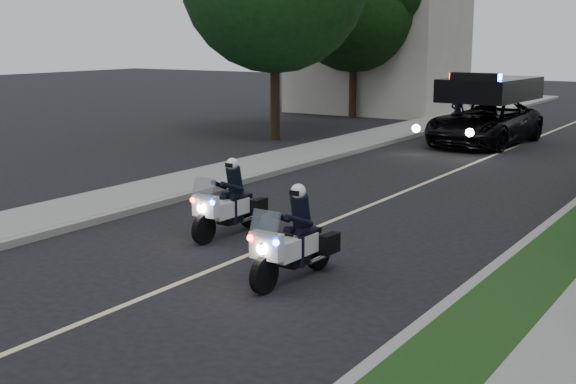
% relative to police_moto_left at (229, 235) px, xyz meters
% --- Properties ---
extents(ground, '(120.00, 120.00, 0.00)m').
position_rel_police_moto_left_xyz_m(ground, '(1.13, -1.38, 0.00)').
color(ground, black).
rests_on(ground, ground).
extents(curb_left, '(0.20, 60.00, 0.15)m').
position_rel_police_moto_left_xyz_m(curb_left, '(-2.97, 8.62, 0.07)').
color(curb_left, gray).
rests_on(curb_left, ground).
extents(sidewalk_left, '(2.00, 60.00, 0.16)m').
position_rel_police_moto_left_xyz_m(sidewalk_left, '(-4.07, 8.62, 0.08)').
color(sidewalk_left, gray).
rests_on(sidewalk_left, ground).
extents(building_far, '(8.00, 6.00, 7.00)m').
position_rel_police_moto_left_xyz_m(building_far, '(-8.87, 24.62, 3.50)').
color(building_far, '#A8A396').
rests_on(building_far, ground).
extents(lane_marking, '(0.12, 50.00, 0.01)m').
position_rel_police_moto_left_xyz_m(lane_marking, '(1.13, 8.62, 0.00)').
color(lane_marking, '#BFB78C').
rests_on(lane_marking, ground).
extents(police_moto_left, '(0.67, 1.83, 1.55)m').
position_rel_police_moto_left_xyz_m(police_moto_left, '(0.00, 0.00, 0.00)').
color(police_moto_left, silver).
rests_on(police_moto_left, ground).
extents(police_moto_right, '(0.72, 1.89, 1.58)m').
position_rel_police_moto_left_xyz_m(police_moto_right, '(2.60, -1.72, 0.00)').
color(police_moto_right, silver).
rests_on(police_moto_right, ground).
extents(police_suv, '(3.02, 5.97, 2.83)m').
position_rel_police_moto_left_xyz_m(police_suv, '(0.00, 15.43, 0.00)').
color(police_suv, black).
rests_on(police_suv, ground).
extents(bicycle, '(0.66, 1.60, 0.82)m').
position_rel_police_moto_left_xyz_m(bicycle, '(-1.48, 16.64, 0.00)').
color(bicycle, black).
rests_on(bicycle, ground).
extents(cyclist, '(0.59, 0.42, 1.55)m').
position_rel_police_moto_left_xyz_m(cyclist, '(-1.48, 16.64, 0.00)').
color(cyclist, black).
rests_on(cyclist, ground).
extents(tree_left_near, '(7.92, 7.92, 11.66)m').
position_rel_police_moto_left_xyz_m(tree_left_near, '(-7.19, 12.45, 0.00)').
color(tree_left_near, '#153F16').
rests_on(tree_left_near, ground).
extents(tree_left_far, '(6.56, 6.56, 10.10)m').
position_rel_police_moto_left_xyz_m(tree_left_far, '(-8.57, 21.36, 0.00)').
color(tree_left_far, black).
rests_on(tree_left_far, ground).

